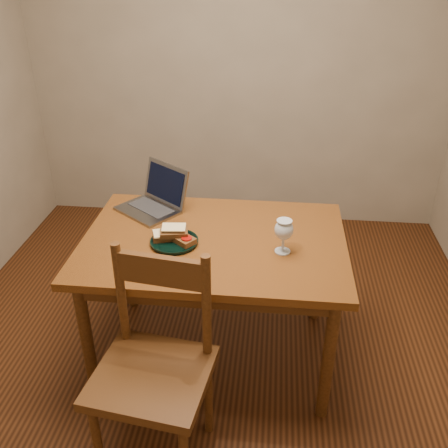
# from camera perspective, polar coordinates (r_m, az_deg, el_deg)

# --- Properties ---
(floor) EXTENTS (3.20, 3.20, 0.02)m
(floor) POSITION_cam_1_polar(r_m,az_deg,el_deg) (2.97, -1.20, -13.58)
(floor) COLOR black
(floor) RESTS_ON ground
(back_wall) EXTENTS (3.20, 0.02, 2.60)m
(back_wall) POSITION_cam_1_polar(r_m,az_deg,el_deg) (3.85, 1.71, 18.54)
(back_wall) COLOR gray
(back_wall) RESTS_ON floor
(front_wall) EXTENTS (3.20, 0.02, 2.60)m
(front_wall) POSITION_cam_1_polar(r_m,az_deg,el_deg) (0.94, -15.11, -20.54)
(front_wall) COLOR gray
(front_wall) RESTS_ON floor
(table) EXTENTS (1.30, 0.90, 0.74)m
(table) POSITION_cam_1_polar(r_m,az_deg,el_deg) (2.51, -1.15, -3.39)
(table) COLOR #4B260C
(table) RESTS_ON floor
(chair) EXTENTS (0.52, 0.50, 0.49)m
(chair) POSITION_cam_1_polar(r_m,az_deg,el_deg) (2.12, -8.09, -15.22)
(chair) COLOR #361F0B
(chair) RESTS_ON floor
(plate) EXTENTS (0.24, 0.24, 0.02)m
(plate) POSITION_cam_1_polar(r_m,az_deg,el_deg) (2.44, -5.70, -2.03)
(plate) COLOR black
(plate) RESTS_ON table
(sandwich_cheese) EXTENTS (0.15, 0.11, 0.04)m
(sandwich_cheese) POSITION_cam_1_polar(r_m,az_deg,el_deg) (2.44, -6.59, -1.23)
(sandwich_cheese) COLOR #381E0C
(sandwich_cheese) RESTS_ON plate
(sandwich_tomato) EXTENTS (0.15, 0.14, 0.04)m
(sandwich_tomato) POSITION_cam_1_polar(r_m,az_deg,el_deg) (2.40, -4.74, -1.63)
(sandwich_tomato) COLOR #381E0C
(sandwich_tomato) RESTS_ON plate
(sandwich_top) EXTENTS (0.14, 0.10, 0.04)m
(sandwich_top) POSITION_cam_1_polar(r_m,az_deg,el_deg) (2.41, -5.74, -0.80)
(sandwich_top) COLOR #381E0C
(sandwich_top) RESTS_ON plate
(milk_glass) EXTENTS (0.09, 0.09, 0.17)m
(milk_glass) POSITION_cam_1_polar(r_m,az_deg,el_deg) (2.34, 6.82, -1.39)
(milk_glass) COLOR white
(milk_glass) RESTS_ON table
(laptop) EXTENTS (0.43, 0.42, 0.23)m
(laptop) POSITION_cam_1_polar(r_m,az_deg,el_deg) (2.76, -7.77, 3.01)
(laptop) COLOR slate
(laptop) RESTS_ON table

